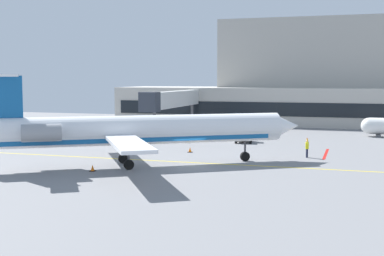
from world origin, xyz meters
name	(u,v)px	position (x,y,z in m)	size (l,w,h in m)	color
ground	(190,166)	(0.00, 0.00, -0.05)	(120.00, 120.00, 0.11)	slate
terminal_building	(301,85)	(4.94, 48.09, 6.74)	(62.70, 15.02, 18.29)	#B7B2A8
jet_bridge_west	(172,100)	(-11.94, 28.55, 4.74)	(2.40, 21.39, 6.12)	silver
regional_jet	(134,131)	(-4.79, -1.69, 3.24)	(28.20, 21.16, 8.27)	white
baggage_tug	(152,131)	(-11.83, 19.96, 0.91)	(2.97, 3.29, 2.04)	silver
pushback_tractor	(244,135)	(0.98, 18.88, 0.93)	(2.53, 3.51, 2.05)	silver
belt_loader	(174,128)	(-10.33, 24.99, 0.91)	(3.37, 3.73, 1.98)	silver
marshaller	(307,148)	(9.68, 8.21, 1.01)	(0.34, 0.83, 1.97)	#191E33
safety_cone_alpha	(93,168)	(-7.17, -5.17, 0.25)	(0.47, 0.47, 0.55)	orange
safety_cone_bravo	(190,150)	(-2.66, 8.23, 0.25)	(0.47, 0.47, 0.55)	orange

